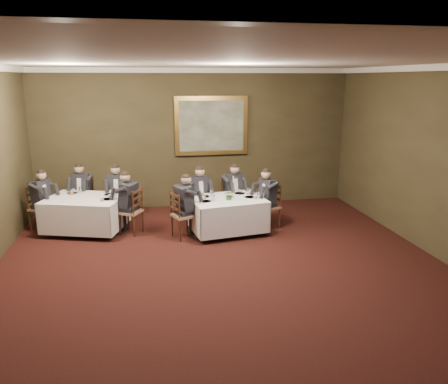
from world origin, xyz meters
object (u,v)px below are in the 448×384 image
object	(u,v)px
diner_main_endright	(268,206)
candlestick	(233,189)
chair_sec_endleft	(42,217)
centerpiece	(229,194)
chair_main_endright	(268,215)
diner_main_endleft	(183,214)
diner_sec_backright	(118,199)
diner_main_backright	(233,199)
diner_sec_backleft	(83,198)
chair_sec_backright	(119,209)
diner_main_backleft	(199,202)
table_main	(227,213)
diner_sec_endleft	(42,207)
table_second	(86,212)
chair_sec_endright	(131,221)
painting	(211,126)
chair_main_backleft	(199,211)
chair_main_endleft	(183,225)
chair_main_backright	(233,208)
chair_sec_backleft	(84,207)

from	to	relation	value
diner_main_endright	candlestick	world-z (taller)	diner_main_endright
chair_sec_endleft	centerpiece	xyz separation A→B (m)	(4.01, -1.03, 0.60)
chair_main_endright	diner_main_endright	bearing A→B (deg)	90.00
diner_main_endleft	diner_sec_backright	distance (m)	1.99
diner_main_backright	diner_sec_backleft	xyz separation A→B (m)	(-3.47, 0.69, 0.00)
chair_sec_backright	candlestick	world-z (taller)	candlestick
diner_main_backleft	centerpiece	distance (m)	1.05
chair_main_endright	centerpiece	size ratio (longest dim) A/B	4.26
diner_sec_backleft	chair_sec_backright	world-z (taller)	diner_sec_backleft
table_main	diner_sec_backright	distance (m)	2.67
diner_sec_backright	chair_sec_endleft	distance (m)	1.68
table_main	chair_sec_backright	xyz separation A→B (m)	(-2.35, 1.28, -0.17)
diner_sec_endleft	table_main	bearing A→B (deg)	104.02
chair_sec_endleft	diner_sec_backleft	bearing A→B (deg)	153.80
diner_main_backright	diner_sec_backright	distance (m)	2.68
table_second	diner_main_endright	size ratio (longest dim) A/B	1.42
chair_sec_endright	painting	xyz separation A→B (m)	(2.04, 1.88, 1.80)
diner_sec_backleft	candlestick	bearing A→B (deg)	171.23
chair_main_backleft	diner_main_endright	size ratio (longest dim) A/B	0.74
chair_main_endleft	diner_sec_backleft	distance (m)	2.79
chair_main_backright	diner_sec_backright	world-z (taller)	diner_sec_backright
diner_sec_backleft	chair_sec_endright	bearing A→B (deg)	147.94
diner_main_endright	diner_sec_endleft	world-z (taller)	same
chair_main_endleft	chair_sec_backleft	distance (m)	2.78
chair_sec_endright	diner_sec_endleft	xyz separation A→B (m)	(-1.94, 0.61, 0.23)
diner_main_backleft	table_second	bearing A→B (deg)	-14.72
diner_main_endright	diner_sec_backleft	bearing A→B (deg)	51.22
chair_main_backleft	chair_main_endleft	bearing A→B (deg)	46.54
diner_main_endright	diner_sec_backleft	world-z (taller)	same
diner_sec_backright	chair_sec_backleft	bearing A→B (deg)	-11.37
chair_sec_backleft	diner_sec_backright	distance (m)	0.90
chair_main_backleft	diner_main_backleft	xyz separation A→B (m)	(0.00, -0.01, 0.23)
diner_sec_backleft	chair_main_backright	bearing A→B (deg)	-176.32
chair_main_endright	diner_main_endright	xyz separation A→B (m)	(-0.01, -0.00, 0.23)
diner_sec_backleft	painting	xyz separation A→B (m)	(3.18, 0.67, 1.57)
diner_main_backleft	centerpiece	bearing A→B (deg)	107.13
diner_sec_backleft	candlestick	size ratio (longest dim) A/B	2.78
chair_main_endleft	chair_sec_endleft	xyz separation A→B (m)	(-3.02, 1.07, 0.00)
centerpiece	candlestick	bearing A→B (deg)	57.18
chair_main_endleft	diner_sec_backright	size ratio (longest dim) A/B	0.74
chair_main_endright	chair_sec_endleft	world-z (taller)	same
diner_main_backright	chair_sec_backleft	xyz separation A→B (m)	(-3.47, 0.70, -0.23)
diner_main_endleft	diner_sec_backleft	bearing A→B (deg)	-149.37
diner_sec_endleft	candlestick	xyz separation A→B (m)	(4.12, -0.84, 0.43)
diner_main_backright	centerpiece	xyz separation A→B (m)	(-0.26, -0.94, 0.37)
diner_main_backleft	diner_main_endright	bearing A→B (deg)	142.20
chair_main_backleft	diner_sec_backright	bearing A→B (deg)	-33.51
diner_main_backleft	chair_main_endright	bearing A→B (deg)	142.47
diner_main_backright	diner_main_endright	distance (m)	0.96
chair_main_backright	diner_main_endleft	distance (m)	1.60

